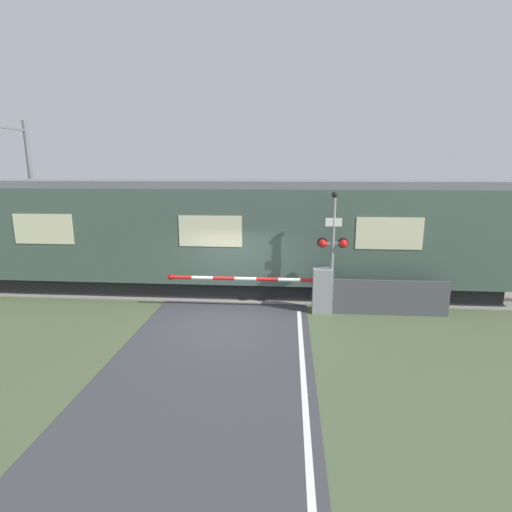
% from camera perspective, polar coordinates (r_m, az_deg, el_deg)
% --- Properties ---
extents(ground_plane, '(80.00, 80.00, 0.00)m').
position_cam_1_polar(ground_plane, '(11.86, -4.12, -9.36)').
color(ground_plane, '#475638').
extents(track_bed, '(36.00, 3.20, 0.13)m').
position_cam_1_polar(track_bed, '(14.89, -2.22, -4.64)').
color(track_bed, gray).
rests_on(track_bed, ground_plane).
extents(train, '(20.55, 3.12, 3.99)m').
position_cam_1_polar(train, '(14.54, -5.34, 3.06)').
color(train, black).
rests_on(train, ground_plane).
extents(crossing_barrier, '(5.17, 0.44, 1.40)m').
position_cam_1_polar(crossing_barrier, '(12.49, 7.95, -4.68)').
color(crossing_barrier, gray).
rests_on(crossing_barrier, ground_plane).
extents(signal_post, '(0.92, 0.26, 3.73)m').
position_cam_1_polar(signal_post, '(12.19, 10.88, 1.41)').
color(signal_post, gray).
rests_on(signal_post, ground_plane).
extents(catenary_pole, '(0.20, 1.90, 6.33)m').
position_cam_1_polar(catenary_pole, '(19.73, -29.33, 7.73)').
color(catenary_pole, slate).
rests_on(catenary_pole, ground_plane).
extents(roadside_fence, '(3.93, 0.06, 1.10)m').
position_cam_1_polar(roadside_fence, '(12.78, 17.65, -5.69)').
color(roadside_fence, '#4C4C51').
rests_on(roadside_fence, ground_plane).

